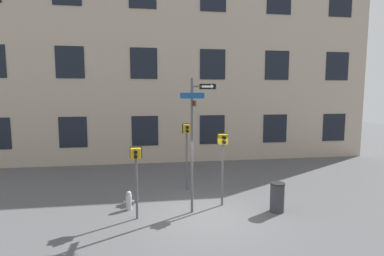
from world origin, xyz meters
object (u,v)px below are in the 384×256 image
pedestrian_signal_across (187,140)px  fire_hydrant (129,201)px  pedestrian_signal_left (136,163)px  trash_bin (277,197)px  street_sign_pole (194,134)px  pedestrian_signal_right (223,150)px

pedestrian_signal_across → fire_hydrant: 3.51m
pedestrian_signal_left → trash_bin: bearing=-1.6°
street_sign_pole → trash_bin: (2.87, -0.39, -2.23)m
street_sign_pole → fire_hydrant: bearing=165.8°
fire_hydrant → trash_bin: 5.19m
pedestrian_signal_across → fire_hydrant: size_ratio=4.17×
trash_bin → street_sign_pole: bearing=172.3°
fire_hydrant → trash_bin: (5.10, -0.95, 0.19)m
pedestrian_signal_across → pedestrian_signal_right: bearing=-61.8°
street_sign_pole → fire_hydrant: 3.33m
fire_hydrant → trash_bin: size_ratio=0.66×
pedestrian_signal_left → pedestrian_signal_right: (3.06, 0.74, 0.22)m
street_sign_pole → pedestrian_signal_left: 2.13m
street_sign_pole → pedestrian_signal_left: (-1.92, -0.26, -0.88)m
pedestrian_signal_left → trash_bin: pedestrian_signal_left is taller
trash_bin → pedestrian_signal_across: bearing=134.5°
street_sign_pole → pedestrian_signal_across: 2.51m
street_sign_pole → pedestrian_signal_left: bearing=-172.4°
trash_bin → fire_hydrant: bearing=169.4°
street_sign_pole → trash_bin: street_sign_pole is taller
pedestrian_signal_left → trash_bin: size_ratio=2.32×
pedestrian_signal_right → fire_hydrant: size_ratio=3.92×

